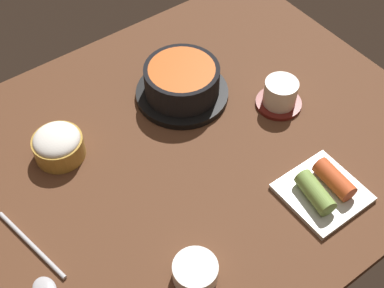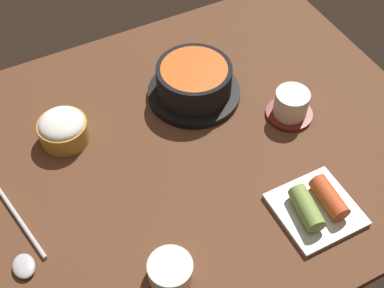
{
  "view_description": "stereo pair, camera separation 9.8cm",
  "coord_description": "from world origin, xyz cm",
  "px_view_note": "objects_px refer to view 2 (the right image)",
  "views": [
    {
      "loc": [
        -34.7,
        -52.06,
        80.82
      ],
      "look_at": [
        2.0,
        -2.0,
        5.0
      ],
      "focal_mm": 49.1,
      "sensor_mm": 36.0,
      "label": 1
    },
    {
      "loc": [
        -26.38,
        -57.21,
        80.82
      ],
      "look_at": [
        2.0,
        -2.0,
        5.0
      ],
      "focal_mm": 49.1,
      "sensor_mm": 36.0,
      "label": 2
    }
  ],
  "objects_px": {
    "spoon": "(23,250)",
    "kimchi_plate": "(317,206)",
    "tea_cup_with_saucer": "(291,105)",
    "side_bowl_near": "(170,270)",
    "stone_pot": "(194,82)",
    "rice_bowl": "(63,128)"
  },
  "relations": [
    {
      "from": "kimchi_plate",
      "to": "side_bowl_near",
      "type": "xyz_separation_m",
      "value": [
        -0.28,
        0.01,
        0.0
      ]
    },
    {
      "from": "tea_cup_with_saucer",
      "to": "spoon",
      "type": "bearing_deg",
      "value": -174.42
    },
    {
      "from": "kimchi_plate",
      "to": "side_bowl_near",
      "type": "distance_m",
      "value": 0.28
    },
    {
      "from": "kimchi_plate",
      "to": "spoon",
      "type": "xyz_separation_m",
      "value": [
        -0.48,
        0.16,
        -0.01
      ]
    },
    {
      "from": "rice_bowl",
      "to": "tea_cup_with_saucer",
      "type": "relative_size",
      "value": 1.01
    },
    {
      "from": "tea_cup_with_saucer",
      "to": "spoon",
      "type": "relative_size",
      "value": 0.48
    },
    {
      "from": "kimchi_plate",
      "to": "side_bowl_near",
      "type": "bearing_deg",
      "value": 178.44
    },
    {
      "from": "stone_pot",
      "to": "rice_bowl",
      "type": "distance_m",
      "value": 0.28
    },
    {
      "from": "rice_bowl",
      "to": "tea_cup_with_saucer",
      "type": "xyz_separation_m",
      "value": [
        0.42,
        -0.15,
        -0.0
      ]
    },
    {
      "from": "stone_pot",
      "to": "tea_cup_with_saucer",
      "type": "bearing_deg",
      "value": -43.55
    },
    {
      "from": "stone_pot",
      "to": "rice_bowl",
      "type": "xyz_separation_m",
      "value": [
        -0.28,
        0.01,
        -0.01
      ]
    },
    {
      "from": "rice_bowl",
      "to": "spoon",
      "type": "relative_size",
      "value": 0.48
    },
    {
      "from": "stone_pot",
      "to": "kimchi_plate",
      "type": "distance_m",
      "value": 0.36
    },
    {
      "from": "rice_bowl",
      "to": "tea_cup_with_saucer",
      "type": "distance_m",
      "value": 0.45
    },
    {
      "from": "spoon",
      "to": "kimchi_plate",
      "type": "bearing_deg",
      "value": -18.23
    },
    {
      "from": "side_bowl_near",
      "to": "tea_cup_with_saucer",
      "type": "bearing_deg",
      "value": 29.29
    },
    {
      "from": "stone_pot",
      "to": "kimchi_plate",
      "type": "height_order",
      "value": "stone_pot"
    },
    {
      "from": "rice_bowl",
      "to": "side_bowl_near",
      "type": "bearing_deg",
      "value": -80.62
    },
    {
      "from": "kimchi_plate",
      "to": "tea_cup_with_saucer",
      "type": "bearing_deg",
      "value": 67.67
    },
    {
      "from": "rice_bowl",
      "to": "tea_cup_with_saucer",
      "type": "bearing_deg",
      "value": -19.19
    },
    {
      "from": "kimchi_plate",
      "to": "spoon",
      "type": "distance_m",
      "value": 0.5
    },
    {
      "from": "rice_bowl",
      "to": "spoon",
      "type": "height_order",
      "value": "rice_bowl"
    }
  ]
}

